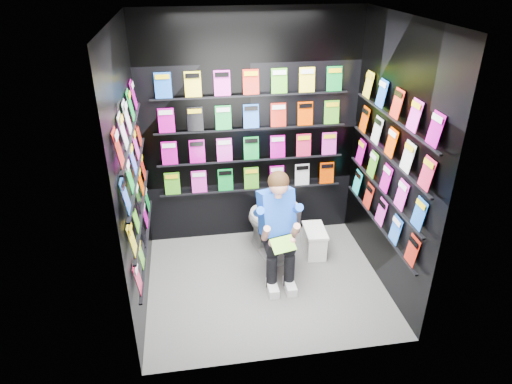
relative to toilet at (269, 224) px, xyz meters
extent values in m
plane|color=#565654|center=(-0.13, -0.56, -0.37)|extent=(2.40, 2.40, 0.00)
plane|color=white|center=(-0.13, -0.56, 2.23)|extent=(2.40, 2.40, 0.00)
cube|color=black|center=(-0.13, 0.44, 0.93)|extent=(2.40, 0.04, 2.60)
cube|color=black|center=(-0.13, -1.56, 0.93)|extent=(2.40, 0.04, 2.60)
cube|color=black|center=(-1.33, -0.56, 0.93)|extent=(0.04, 2.00, 2.60)
cube|color=black|center=(1.07, -0.56, 0.93)|extent=(0.04, 2.00, 2.60)
imported|color=white|center=(0.00, 0.00, 0.00)|extent=(0.59, 0.83, 0.73)
cube|color=white|center=(0.51, -0.11, -0.23)|extent=(0.23, 0.39, 0.28)
cube|color=white|center=(0.51, -0.11, -0.07)|extent=(0.25, 0.41, 0.03)
cube|color=green|center=(0.00, -0.73, 0.21)|extent=(0.26, 0.19, 0.10)
camera|label=1|loc=(-0.83, -4.27, 2.67)|focal=32.00mm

